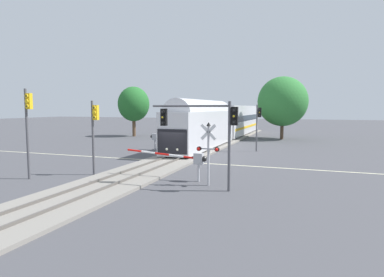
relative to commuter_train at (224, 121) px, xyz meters
name	(u,v)px	position (x,y,z in m)	size (l,w,h in m)	color
ground_plane	(171,161)	(0.00, -18.61, -2.78)	(220.00, 220.00, 0.00)	#47474C
road_centre_stripe	(171,161)	(0.00, -18.61, -2.78)	(44.00, 0.20, 0.01)	beige
railway_track	(171,160)	(0.00, -18.61, -2.69)	(4.40, 80.00, 0.32)	gray
commuter_train	(224,121)	(0.00, 0.00, 0.00)	(3.04, 39.59, 5.16)	silver
crossing_gate_near	(190,158)	(4.13, -25.11, -1.36)	(5.58, 0.40, 1.86)	#B7B7BC
crossing_signal_mast	(208,147)	(5.60, -25.93, -0.48)	(1.36, 0.44, 3.77)	#B2B2B7
crossing_gate_far	(160,137)	(-4.15, -12.12, -1.35)	(5.51, 0.40, 1.89)	#B7B7BC
traffic_signal_median	(94,125)	(-2.57, -25.64, 0.62)	(0.53, 0.38, 5.08)	#4C4C51
traffic_signal_near_right	(205,123)	(5.67, -26.80, 0.96)	(5.05, 0.38, 4.96)	#4C4C51
traffic_signal_far_side	(258,120)	(6.08, -9.63, 0.51)	(0.53, 0.38, 4.91)	#4C4C51
traffic_signal_near_left	(28,119)	(-5.74, -28.14, 1.10)	(0.53, 0.38, 5.82)	#4C4C51
elm_centre_background	(283,101)	(7.38, 5.00, 2.71)	(7.15, 7.15, 9.08)	#4C3828
pine_left_background	(134,104)	(-15.42, 2.00, 2.38)	(5.01, 5.01, 7.95)	brown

